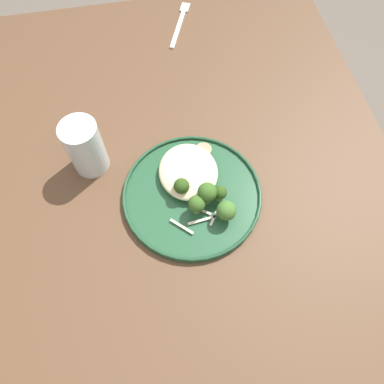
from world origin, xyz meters
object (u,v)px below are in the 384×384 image
Objects in this scene: broccoli_floret_left_leaning at (220,193)px; seared_scallop_center_golden at (187,168)px; broccoli_floret_small_sprig at (197,205)px; dinner_fork at (180,23)px; seared_scallop_front_small at (191,176)px; seared_scallop_half_hidden at (204,173)px; seared_scallop_left_edge at (204,150)px; dinner_plate at (192,195)px; broccoli_floret_right_tilted at (182,187)px; broccoli_floret_beside_noodles at (207,193)px; water_glass at (86,150)px; broccoli_floret_split_head at (226,211)px.

seared_scallop_center_golden is at bearing 33.18° from broccoli_floret_left_leaning.
dinner_fork is (0.57, -0.07, -0.04)m from broccoli_floret_small_sprig.
broccoli_floret_small_sprig is (-0.08, 0.00, 0.02)m from seared_scallop_front_small.
broccoli_floret_left_leaning is at bearing -162.43° from seared_scallop_half_hidden.
seared_scallop_front_small is at bearing 90.05° from seared_scallop_half_hidden.
broccoli_floret_small_sprig reaches higher than seared_scallop_half_hidden.
seared_scallop_left_edge is 0.19× the size of dinner_fork.
broccoli_floret_left_leaning is at bearing -70.36° from broccoli_floret_small_sprig.
broccoli_floret_left_leaning reaches higher than dinner_plate.
broccoli_floret_beside_noodles is at bearing -120.91° from broccoli_floret_right_tilted.
water_glass reaches higher than dinner_plate.
water_glass is at bearing 57.61° from broccoli_floret_beside_noodles.
broccoli_floret_small_sprig reaches higher than seared_scallop_left_edge.
broccoli_floret_right_tilted is at bearing 121.09° from seared_scallop_half_hidden.
dinner_plate is 0.09m from broccoli_floret_split_head.
seared_scallop_center_golden and seared_scallop_left_edge have the same top height.
broccoli_floret_small_sprig is (-0.14, 0.04, 0.02)m from seared_scallop_left_edge.
seared_scallop_left_edge is at bearing -10.07° from seared_scallop_half_hidden.
seared_scallop_half_hidden is at bearing -41.78° from dinner_plate.
dinner_fork is at bearing -3.25° from seared_scallop_left_edge.
water_glass is at bearing 57.24° from broccoli_floret_right_tilted.
broccoli_floret_small_sprig is 0.58m from dinner_fork.
broccoli_floret_small_sprig is (-0.10, -0.00, 0.02)m from seared_scallop_center_golden.
broccoli_floret_small_sprig is (0.02, 0.05, 0.00)m from broccoli_floret_split_head.
seared_scallop_front_small reaches higher than dinner_plate.
broccoli_floret_small_sprig is 0.26m from water_glass.
broccoli_floret_left_leaning is (-0.08, -0.05, 0.02)m from seared_scallop_center_golden.
broccoli_floret_right_tilted is at bearing 75.36° from dinner_plate.
broccoli_floret_small_sprig is (-0.02, 0.05, 0.00)m from broccoli_floret_left_leaning.
broccoli_floret_small_sprig is at bearing 109.64° from broccoli_floret_left_leaning.
broccoli_floret_left_leaning reaches higher than seared_scallop_front_small.
seared_scallop_left_edge is at bearing -17.46° from broccoli_floret_small_sprig.
broccoli_floret_beside_noodles is 1.22× the size of broccoli_floret_small_sprig.
water_glass is (0.14, 0.23, 0.01)m from broccoli_floret_beside_noodles.
water_glass is (0.08, 0.21, 0.03)m from seared_scallop_front_small.
dinner_plate reaches higher than dinner_fork.
broccoli_floret_right_tilted is 0.54m from dinner_fork.
broccoli_floret_small_sprig is at bearing 66.36° from broccoli_floret_split_head.
seared_scallop_front_small is 0.56× the size of broccoli_floret_split_head.
dinner_plate is at bearing 67.80° from broccoli_floret_left_leaning.
water_glass reaches higher than broccoli_floret_right_tilted.
water_glass reaches higher than dinner_fork.
broccoli_floret_small_sprig reaches higher than dinner_fork.
broccoli_floret_beside_noodles is at bearing -122.39° from water_glass.
broccoli_floret_beside_noodles is (0.04, 0.03, 0.01)m from broccoli_floret_split_head.
broccoli_floret_small_sprig is (-0.04, -0.00, 0.03)m from dinner_plate.
dinner_plate is 0.04m from broccoli_floret_right_tilted.
broccoli_floret_small_sprig reaches higher than broccoli_floret_right_tilted.
broccoli_floret_right_tilted is 0.08m from broccoli_floret_left_leaning.
dinner_plate is 8.48× the size of seared_scallop_left_edge.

